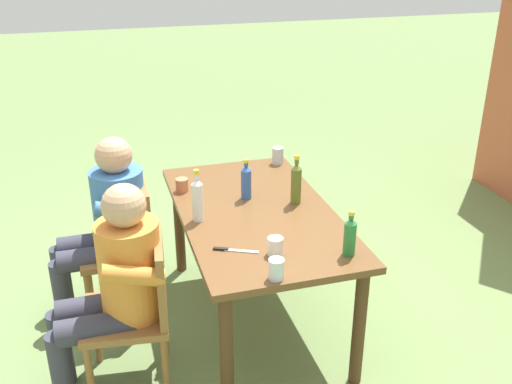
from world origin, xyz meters
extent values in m
plane|color=#6B844C|center=(0.00, 0.00, 0.00)|extent=(24.00, 24.00, 0.00)
cube|color=brown|center=(0.00, 0.00, 0.75)|extent=(1.58, 0.88, 0.04)
cylinder|color=#4C311A|center=(-0.71, -0.36, 0.36)|extent=(0.07, 0.07, 0.73)
cylinder|color=#4C311A|center=(0.71, -0.36, 0.36)|extent=(0.07, 0.07, 0.73)
cylinder|color=#4C311A|center=(-0.71, 0.36, 0.36)|extent=(0.07, 0.07, 0.73)
cylinder|color=#4C311A|center=(0.71, 0.36, 0.36)|extent=(0.07, 0.07, 0.73)
cube|color=olive|center=(0.36, -0.82, 0.43)|extent=(0.49, 0.49, 0.04)
cube|color=olive|center=(0.38, -0.62, 0.66)|extent=(0.42, 0.09, 0.42)
cylinder|color=olive|center=(0.14, -0.99, 0.21)|extent=(0.04, 0.04, 0.41)
cylinder|color=olive|center=(0.52, -1.03, 0.21)|extent=(0.04, 0.04, 0.41)
cylinder|color=olive|center=(0.19, -0.61, 0.21)|extent=(0.04, 0.04, 0.41)
cylinder|color=olive|center=(0.57, -0.65, 0.21)|extent=(0.04, 0.04, 0.41)
cube|color=olive|center=(-0.36, -0.82, 0.43)|extent=(0.44, 0.44, 0.04)
cube|color=olive|center=(-0.36, -0.62, 0.66)|extent=(0.42, 0.04, 0.42)
cylinder|color=olive|center=(-0.54, -1.01, 0.21)|extent=(0.04, 0.04, 0.41)
cylinder|color=olive|center=(-0.16, -1.01, 0.21)|extent=(0.04, 0.04, 0.41)
cylinder|color=olive|center=(-0.55, -0.63, 0.21)|extent=(0.04, 0.04, 0.41)
cylinder|color=olive|center=(-0.17, -0.63, 0.21)|extent=(0.04, 0.04, 0.41)
cylinder|color=orange|center=(0.36, -0.77, 0.71)|extent=(0.32, 0.32, 0.52)
sphere|color=tan|center=(0.36, -0.77, 1.07)|extent=(0.22, 0.22, 0.22)
cylinder|color=#383847|center=(0.27, -0.97, 0.45)|extent=(0.14, 0.40, 0.14)
cylinder|color=#383847|center=(0.27, -1.17, 0.23)|extent=(0.11, 0.11, 0.45)
cylinder|color=orange|center=(0.17, -0.77, 0.79)|extent=(0.09, 0.31, 0.16)
cylinder|color=#383847|center=(0.45, -0.97, 0.45)|extent=(0.14, 0.40, 0.14)
cylinder|color=#383847|center=(0.45, -1.17, 0.23)|extent=(0.11, 0.11, 0.45)
cylinder|color=orange|center=(0.54, -0.77, 0.79)|extent=(0.09, 0.31, 0.16)
cylinder|color=#3D70B2|center=(-0.36, -0.77, 0.71)|extent=(0.32, 0.32, 0.52)
sphere|color=tan|center=(-0.36, -0.77, 1.07)|extent=(0.22, 0.22, 0.22)
cylinder|color=#383847|center=(-0.45, -0.97, 0.45)|extent=(0.14, 0.40, 0.14)
cylinder|color=#383847|center=(-0.45, -1.17, 0.23)|extent=(0.11, 0.11, 0.45)
cylinder|color=#3D70B2|center=(-0.54, -0.77, 0.79)|extent=(0.09, 0.31, 0.16)
cylinder|color=#383847|center=(-0.27, -0.97, 0.45)|extent=(0.14, 0.40, 0.14)
cylinder|color=#383847|center=(-0.27, -1.17, 0.23)|extent=(0.11, 0.11, 0.45)
cylinder|color=#3D70B2|center=(-0.17, -0.77, 0.79)|extent=(0.09, 0.31, 0.16)
cylinder|color=#566623|center=(-0.03, 0.26, 0.88)|extent=(0.06, 0.06, 0.22)
cone|color=#566623|center=(-0.03, 0.26, 1.00)|extent=(0.06, 0.06, 0.03)
cylinder|color=#566623|center=(-0.03, 0.26, 1.03)|extent=(0.03, 0.03, 0.03)
cylinder|color=yellow|center=(-0.03, 0.26, 1.06)|extent=(0.03, 0.03, 0.02)
cylinder|color=#2D56A3|center=(-0.18, -0.01, 0.86)|extent=(0.06, 0.06, 0.19)
cone|color=#2D56A3|center=(-0.18, -0.01, 0.96)|extent=(0.06, 0.06, 0.03)
cylinder|color=#2D56A3|center=(-0.18, -0.01, 0.99)|extent=(0.03, 0.03, 0.03)
cylinder|color=yellow|center=(-0.18, -0.01, 1.01)|extent=(0.03, 0.03, 0.02)
cylinder|color=white|center=(0.03, -0.35, 0.88)|extent=(0.06, 0.06, 0.22)
cone|color=white|center=(0.03, -0.35, 1.01)|extent=(0.06, 0.06, 0.03)
cylinder|color=white|center=(0.03, -0.35, 1.04)|extent=(0.03, 0.03, 0.03)
cylinder|color=yellow|center=(0.03, -0.35, 1.06)|extent=(0.03, 0.03, 0.02)
cylinder|color=#287A38|center=(0.62, 0.31, 0.86)|extent=(0.06, 0.06, 0.18)
cone|color=#287A38|center=(0.62, 0.31, 0.96)|extent=(0.06, 0.06, 0.02)
cylinder|color=#287A38|center=(0.62, 0.31, 0.98)|extent=(0.03, 0.03, 0.02)
cylinder|color=yellow|center=(0.62, 0.31, 1.00)|extent=(0.03, 0.03, 0.02)
cylinder|color=#B2B7BC|center=(-0.68, 0.36, 0.83)|extent=(0.08, 0.08, 0.12)
cylinder|color=silver|center=(0.73, -0.11, 0.82)|extent=(0.08, 0.08, 0.10)
cylinder|color=#BC6B47|center=(-0.40, -0.37, 0.81)|extent=(0.08, 0.08, 0.09)
cylinder|color=white|center=(0.51, -0.05, 0.81)|extent=(0.08, 0.08, 0.09)
cube|color=silver|center=(0.44, -0.21, 0.77)|extent=(0.10, 0.17, 0.01)
cube|color=black|center=(0.39, -0.31, 0.77)|extent=(0.05, 0.08, 0.01)
cube|color=maroon|center=(-1.32, 0.42, 0.20)|extent=(0.34, 0.18, 0.41)
cube|color=maroon|center=(-1.32, 0.30, 0.13)|extent=(0.24, 0.06, 0.18)
camera|label=1|loc=(2.97, -0.87, 2.30)|focal=41.08mm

